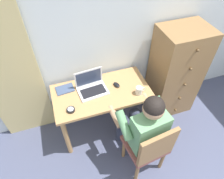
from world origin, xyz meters
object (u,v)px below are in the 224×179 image
dresser (175,73)px  notebook_pad (65,89)px  laptop (91,86)px  coffee_mug (139,90)px  chair (149,147)px  desk (102,98)px  person_seated (142,124)px  desk_clock (71,110)px  computer_mouse (117,85)px

dresser → notebook_pad: (-1.47, 0.09, 0.07)m
laptop → coffee_mug: (0.51, -0.24, -0.00)m
chair → laptop: (-0.41, 0.80, 0.29)m
laptop → dresser: bearing=0.4°
desk → notebook_pad: bearing=157.1°
person_seated → desk_clock: (-0.68, 0.38, 0.07)m
desk → desk_clock: (-0.40, -0.17, 0.13)m
computer_mouse → desk_clock: size_ratio=1.11×
dresser → desk_clock: dresser is taller
person_seated → desk_clock: bearing=151.1°
desk → coffee_mug: bearing=-22.2°
dresser → coffee_mug: 0.71m
desk_clock → coffee_mug: (0.81, 0.00, 0.03)m
dresser → computer_mouse: bearing=-177.0°
desk → desk_clock: size_ratio=12.84×
person_seated → computer_mouse: size_ratio=11.90×
desk_clock → notebook_pad: desk_clock is taller
desk → laptop: bearing=144.5°
person_seated → desk_clock: person_seated is taller
coffee_mug → desk: bearing=157.8°
notebook_pad → desk_clock: bearing=-93.6°
dresser → computer_mouse: dresser is taller
desk → laptop: (-0.10, 0.07, 0.16)m
dresser → desk_clock: size_ratio=14.61×
desk_clock → coffee_mug: coffee_mug is taller
dresser → person_seated: bearing=-141.0°
chair → desk_clock: chair is taller
chair → notebook_pad: (-0.71, 0.90, 0.24)m
laptop → desk_clock: 0.38m
desk_clock → notebook_pad: 0.34m
person_seated → coffee_mug: (0.12, 0.38, 0.10)m
person_seated → coffee_mug: bearing=72.0°
desk → desk_clock: desk_clock is taller
person_seated → coffee_mug: size_ratio=9.92×
dresser → chair: size_ratio=1.51×
desk_clock → coffee_mug: size_ratio=0.75×
laptop → coffee_mug: laptop is taller
chair → notebook_pad: chair is taller
chair → person_seated: bearing=96.0°
chair → computer_mouse: 0.81m
dresser → chair: dresser is taller
chair → notebook_pad: size_ratio=4.15×
laptop → desk_clock: size_ratio=4.03×
chair → coffee_mug: size_ratio=7.27×
computer_mouse → chair: bearing=-99.8°
desk → computer_mouse: bearing=9.7°
desk_clock → dresser: bearing=9.7°
dresser → person_seated: 1.00m
desk_clock → notebook_pad: size_ratio=0.43×
desk_clock → notebook_pad: bearing=91.6°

